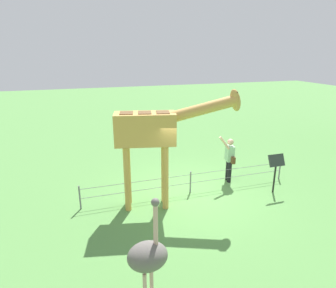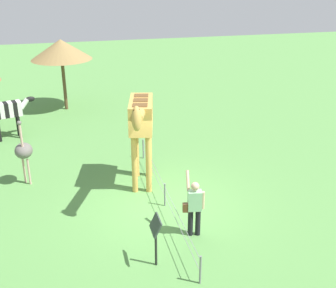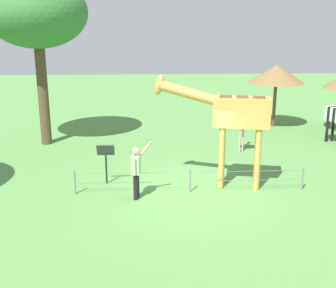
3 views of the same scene
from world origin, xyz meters
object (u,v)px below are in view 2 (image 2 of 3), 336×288
at_px(ostrich, 24,151).
at_px(visitor, 194,205).
at_px(giraffe, 141,121).
at_px(shade_hut_near, 61,50).
at_px(zebra, 8,112).
at_px(info_sign, 156,232).

bearing_deg(ostrich, visitor, 47.72).
xyz_separation_m(giraffe, shade_hut_near, (-8.87, -2.21, 0.68)).
relative_size(zebra, info_sign, 1.38).
relative_size(visitor, info_sign, 1.32).
bearing_deg(visitor, ostrich, -132.28).
xyz_separation_m(giraffe, visitor, (2.93, 0.85, -1.37)).
bearing_deg(giraffe, ostrich, -107.54).
distance_m(giraffe, zebra, 7.17).
distance_m(zebra, info_sign, 10.25).
bearing_deg(visitor, shade_hut_near, -165.47).
height_order(zebra, info_sign, zebra).
relative_size(giraffe, ostrich, 1.61).
bearing_deg(zebra, ostrich, 11.53).
xyz_separation_m(visitor, shade_hut_near, (-11.80, -3.06, 2.05)).
xyz_separation_m(ostrich, shade_hut_near, (-7.72, 1.43, 1.77)).
xyz_separation_m(visitor, info_sign, (0.99, -1.24, 0.05)).
bearing_deg(info_sign, zebra, -156.24).
relative_size(zebra, shade_hut_near, 0.53).
height_order(giraffe, zebra, giraffe).
height_order(visitor, ostrich, ostrich).
distance_m(ostrich, shade_hut_near, 8.05).
distance_m(visitor, zebra, 9.96).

